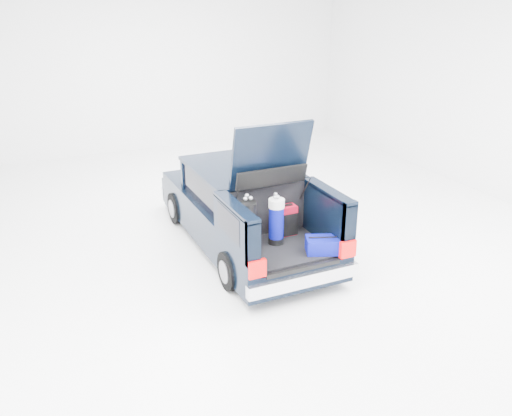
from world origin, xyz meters
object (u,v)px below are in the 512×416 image
black_golf_bag (248,225)px  blue_duffel (322,245)px  blue_golf_bag (276,221)px  car (242,208)px  red_suitcase (286,220)px

black_golf_bag → blue_duffel: black_golf_bag is taller
black_golf_bag → blue_golf_bag: 0.48m
blue_golf_bag → blue_duffel: size_ratio=1.46×
car → red_suitcase: car is taller
car → black_golf_bag: (-0.50, -1.42, 0.32)m
car → blue_duffel: car is taller
red_suitcase → blue_golf_bag: blue_golf_bag is taller
car → blue_golf_bag: size_ratio=5.60×
red_suitcase → black_golf_bag: bearing=-163.7°
car → blue_golf_bag: 1.44m
car → black_golf_bag: bearing=-109.4°
blue_duffel → car: bearing=125.0°
red_suitcase → blue_duffel: (0.20, -0.79, -0.13)m
red_suitcase → car: bearing=102.4°
black_golf_bag → blue_duffel: (0.97, -0.56, -0.28)m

